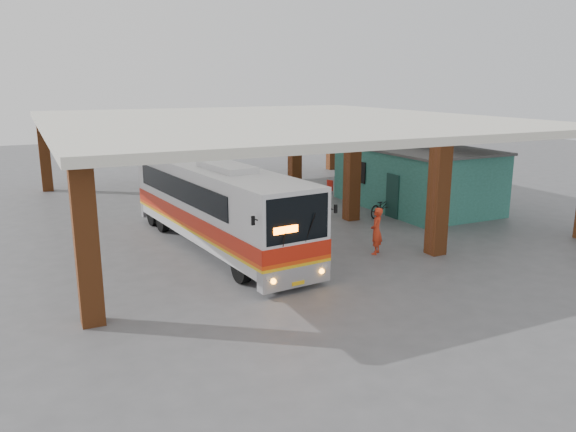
% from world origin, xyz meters
% --- Properties ---
extents(ground, '(90.00, 90.00, 0.00)m').
position_xyz_m(ground, '(0.00, 0.00, 0.00)').
color(ground, '#515154').
rests_on(ground, ground).
extents(brick_columns, '(20.10, 21.60, 4.35)m').
position_xyz_m(brick_columns, '(1.43, 5.00, 2.17)').
color(brick_columns, brown).
rests_on(brick_columns, ground).
extents(canopy_roof, '(21.00, 23.00, 0.30)m').
position_xyz_m(canopy_roof, '(0.50, 6.50, 4.50)').
color(canopy_roof, silver).
rests_on(canopy_roof, brick_columns).
extents(shop_building, '(5.20, 8.20, 3.11)m').
position_xyz_m(shop_building, '(7.49, 4.00, 1.56)').
color(shop_building, '#2A6A58').
rests_on(shop_building, ground).
extents(coach_bus, '(3.68, 11.95, 3.43)m').
position_xyz_m(coach_bus, '(-4.13, 1.38, 1.70)').
color(coach_bus, silver).
rests_on(coach_bus, ground).
extents(motorcycle, '(2.12, 1.39, 1.05)m').
position_xyz_m(motorcycle, '(4.70, 2.86, 0.53)').
color(motorcycle, black).
rests_on(motorcycle, ground).
extents(pedestrian, '(0.77, 0.75, 1.78)m').
position_xyz_m(pedestrian, '(0.97, -2.03, 0.89)').
color(pedestrian, red).
rests_on(pedestrian, ground).
extents(red_chair, '(0.55, 0.55, 0.82)m').
position_xyz_m(red_chair, '(5.09, 8.76, 0.38)').
color(red_chair, red).
rests_on(red_chair, ground).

